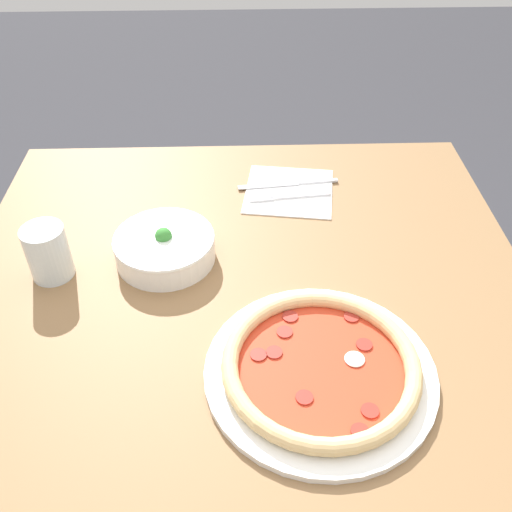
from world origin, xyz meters
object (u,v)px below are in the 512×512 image
pizza (321,367)px  knife (293,184)px  fork (291,197)px  bowl (165,246)px  glass (48,252)px

pizza → knife: pizza is taller
fork → knife: (0.05, -0.01, -0.00)m
pizza → knife: bearing=-0.0°
knife → fork: bearing=75.6°
knife → bowl: bearing=36.8°
pizza → fork: pizza is taller
fork → knife: same height
bowl → glass: glass is taller
bowl → fork: bearing=-53.4°
glass → knife: bearing=-59.1°
knife → glass: size_ratio=2.19×
fork → pizza: bearing=85.0°
knife → pizza: bearing=84.1°
fork → knife: 0.05m
pizza → glass: (0.25, 0.46, 0.03)m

